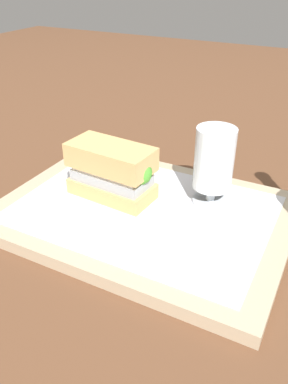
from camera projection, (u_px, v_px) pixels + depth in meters
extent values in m
plane|color=brown|center=(144.00, 219.00, 0.63)|extent=(3.00, 3.00, 0.00)
cube|color=tan|center=(144.00, 214.00, 0.62)|extent=(0.44, 0.32, 0.02)
cube|color=silver|center=(144.00, 208.00, 0.62)|extent=(0.38, 0.27, 0.00)
cylinder|color=silver|center=(113.00, 199.00, 0.63)|extent=(0.19, 0.19, 0.01)
cube|color=tan|center=(112.00, 188.00, 0.62)|extent=(0.13, 0.07, 0.02)
cube|color=#9EA3A8|center=(112.00, 177.00, 0.61)|extent=(0.12, 0.07, 0.02)
cube|color=silver|center=(111.00, 170.00, 0.60)|extent=(0.11, 0.06, 0.01)
sphere|color=#47932D|center=(139.00, 173.00, 0.57)|extent=(0.04, 0.04, 0.04)
cube|color=tan|center=(111.00, 157.00, 0.59)|extent=(0.13, 0.07, 0.04)
cylinder|color=silver|center=(210.00, 201.00, 0.63)|extent=(0.06, 0.06, 0.01)
cylinder|color=silver|center=(211.00, 193.00, 0.62)|extent=(0.01, 0.01, 0.02)
cylinder|color=silver|center=(214.00, 158.00, 0.59)|extent=(0.06, 0.06, 0.09)
cylinder|color=gold|center=(212.00, 177.00, 0.61)|extent=(0.06, 0.06, 0.03)
cylinder|color=white|center=(214.00, 165.00, 0.60)|extent=(0.05, 0.05, 0.01)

